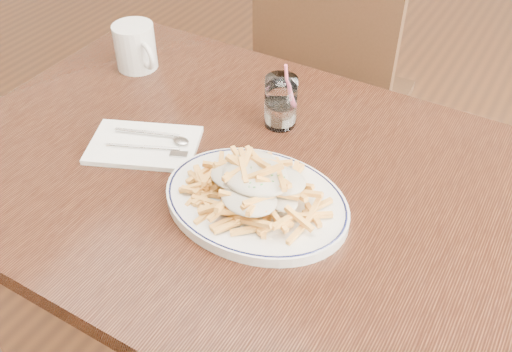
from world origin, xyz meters
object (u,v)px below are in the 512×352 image
Objects in this scene: chair_far at (329,92)px; loaded_fries at (256,181)px; coffee_mug at (136,47)px; table at (249,202)px; fries_plate at (256,201)px; water_glass at (281,105)px.

chair_far is 3.33× the size of loaded_fries.
coffee_mug is (-0.29, -0.50, 0.31)m from chair_far.
fries_plate reaches higher than table.
water_glass is (-0.08, 0.24, 0.03)m from fries_plate.
fries_plate is at bearing -29.23° from coffee_mug.
table is 3.37× the size of fries_plate.
fries_plate is 2.46× the size of water_glass.
chair_far is 0.84m from fries_plate.
chair_far reaches higher than coffee_mug.
chair_far reaches higher than loaded_fries.
loaded_fries is 0.55m from coffee_mug.
table is at bearing -79.16° from chair_far.
fries_plate is at bearing -71.08° from water_glass.
coffee_mug is at bearing 175.53° from water_glass.
coffee_mug reaches higher than loaded_fries.
water_glass is at bearing 108.92° from fries_plate.
chair_far is 0.62m from water_glass.
table is at bearing 129.16° from loaded_fries.
table is 0.21m from water_glass.
chair_far reaches higher than fries_plate.
chair_far is at bearing 100.84° from table.
loaded_fries is (0.00, 0.00, 0.05)m from fries_plate.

